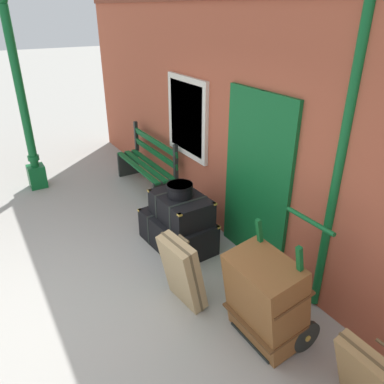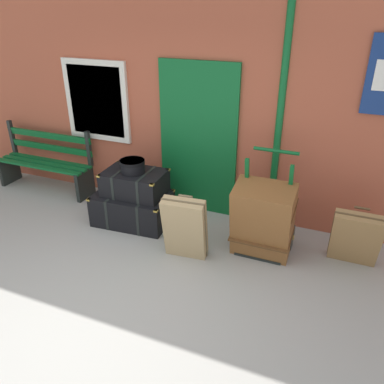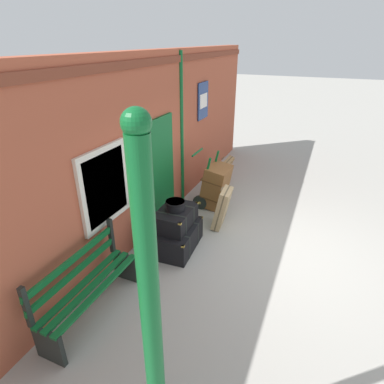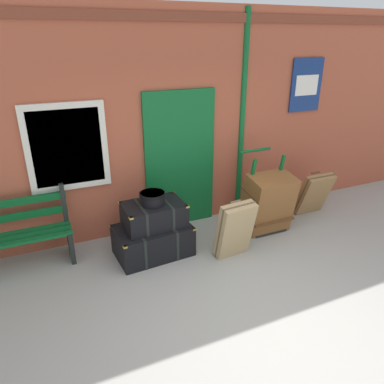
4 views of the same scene
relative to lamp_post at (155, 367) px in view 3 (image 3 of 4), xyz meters
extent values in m
plane|color=#A3A099|center=(3.47, -0.50, -1.17)|extent=(60.00, 60.00, 0.00)
cube|color=#AD5138|center=(3.47, 2.10, 0.43)|extent=(10.40, 0.30, 3.20)
cube|color=brown|center=(3.47, 1.93, 1.85)|extent=(10.40, 0.03, 0.12)
cube|color=#0F5B28|center=(3.58, 1.92, -0.12)|extent=(1.10, 0.05, 2.10)
cube|color=#093718|center=(3.58, 1.91, -0.12)|extent=(0.06, 0.02, 2.10)
cube|color=silver|center=(2.00, 1.92, 0.28)|extent=(1.04, 0.06, 1.16)
cube|color=silver|center=(2.00, 1.90, 0.28)|extent=(0.88, 0.02, 1.00)
cylinder|color=#0F5B28|center=(4.65, 1.94, 0.43)|extent=(0.09, 0.09, 3.14)
cube|color=navy|center=(5.82, 1.92, 0.88)|extent=(0.60, 0.02, 0.84)
cube|color=white|center=(5.82, 1.91, 0.88)|extent=(0.44, 0.01, 0.32)
cylinder|color=#0F5B28|center=(0.00, 0.00, 0.50)|extent=(0.14, 0.14, 2.54)
sphere|color=#0F5B28|center=(0.00, 0.00, 1.82)|extent=(0.16, 0.16, 0.16)
cube|color=#0F5B28|center=(1.09, 1.46, -0.72)|extent=(1.60, 0.09, 0.04)
cube|color=#0F5B28|center=(1.09, 1.60, -0.72)|extent=(1.60, 0.09, 0.04)
cube|color=#0F5B28|center=(1.09, 1.74, -0.72)|extent=(1.60, 0.09, 0.04)
cube|color=#0F5B28|center=(1.09, 1.80, -0.52)|extent=(1.60, 0.05, 0.10)
cube|color=#0F5B28|center=(1.09, 1.80, -0.32)|extent=(1.60, 0.05, 0.10)
cube|color=black|center=(0.33, 1.60, -0.95)|extent=(0.06, 0.40, 0.45)
cube|color=black|center=(0.33, 1.80, -0.44)|extent=(0.06, 0.06, 0.56)
cube|color=black|center=(1.85, 1.60, -0.95)|extent=(0.06, 0.40, 0.45)
cube|color=black|center=(1.85, 1.80, -0.44)|extent=(0.06, 0.06, 0.56)
cube|color=black|center=(2.89, 1.24, -0.96)|extent=(1.04, 0.71, 0.42)
cube|color=black|center=(2.67, 1.22, -0.96)|extent=(0.08, 0.65, 0.43)
cube|color=black|center=(3.12, 1.25, -0.96)|extent=(0.08, 0.65, 0.43)
cube|color=#B79338|center=(2.44, 0.90, -0.76)|extent=(0.05, 0.05, 0.02)
cube|color=#B79338|center=(3.39, 0.97, -0.76)|extent=(0.05, 0.05, 0.02)
cube|color=#B79338|center=(2.40, 1.50, -0.76)|extent=(0.05, 0.05, 0.02)
cube|color=#B79338|center=(3.35, 1.57, -0.76)|extent=(0.05, 0.05, 0.02)
cube|color=silver|center=(2.92, 0.94, -0.96)|extent=(0.36, 0.01, 0.10)
cube|color=black|center=(2.93, 1.27, -0.59)|extent=(0.82, 0.56, 0.32)
cube|color=black|center=(2.75, 1.27, -0.59)|extent=(0.05, 0.55, 0.33)
cube|color=black|center=(3.11, 1.28, -0.59)|extent=(0.05, 0.55, 0.33)
cube|color=#B79338|center=(2.56, 1.01, -0.44)|extent=(0.05, 0.05, 0.02)
cube|color=#B79338|center=(3.32, 1.03, -0.44)|extent=(0.05, 0.05, 0.02)
cube|color=#B79338|center=(2.55, 1.51, -0.44)|extent=(0.05, 0.05, 0.02)
cube|color=#B79338|center=(3.31, 1.53, -0.44)|extent=(0.05, 0.05, 0.02)
cylinder|color=black|center=(2.93, 1.26, -0.35)|extent=(0.32, 0.32, 0.17)
cylinder|color=black|center=(2.92, 1.26, -0.28)|extent=(0.33, 0.33, 0.04)
cube|color=black|center=(4.70, 1.14, -1.16)|extent=(0.56, 0.28, 0.03)
cube|color=#0F5B28|center=(4.45, 1.34, -0.58)|extent=(0.04, 0.30, 1.18)
cube|color=#0F5B28|center=(4.95, 1.34, -0.58)|extent=(0.04, 0.30, 1.18)
cylinder|color=#0F5B28|center=(4.70, 1.60, 0.00)|extent=(0.54, 0.04, 0.04)
cylinder|color=black|center=(4.38, 1.40, -1.01)|extent=(0.04, 0.32, 0.32)
cylinder|color=#B79338|center=(4.38, 1.40, -1.01)|extent=(0.07, 0.06, 0.06)
cylinder|color=black|center=(5.02, 1.40, -1.01)|extent=(0.04, 0.32, 0.32)
cylinder|color=#B79338|center=(5.02, 1.40, -1.01)|extent=(0.07, 0.06, 0.06)
cube|color=brown|center=(4.70, 1.16, -0.70)|extent=(0.68, 0.58, 0.94)
cube|color=brown|center=(4.70, 1.16, -0.90)|extent=(0.70, 0.46, 0.10)
cube|color=brown|center=(4.70, 1.16, -0.50)|extent=(0.70, 0.46, 0.10)
cube|color=olive|center=(5.73, 1.31, -0.80)|extent=(0.53, 0.39, 0.75)
cylinder|color=brown|center=(5.73, 1.35, -0.43)|extent=(0.16, 0.03, 0.03)
cube|color=brown|center=(5.73, 1.31, -0.80)|extent=(0.54, 0.28, 0.72)
cube|color=tan|center=(3.89, 0.74, -0.77)|extent=(0.52, 0.37, 0.81)
cylinder|color=brown|center=(3.89, 0.76, -0.36)|extent=(0.16, 0.04, 0.03)
cube|color=brown|center=(3.89, 0.74, -0.77)|extent=(0.52, 0.23, 0.79)
camera|label=1|loc=(6.63, -0.80, 1.71)|focal=35.12mm
camera|label=2|loc=(5.39, -2.73, 1.60)|focal=36.00mm
camera|label=3|loc=(-1.33, -0.87, 2.19)|focal=29.89mm
camera|label=4|loc=(1.67, -2.89, 1.61)|focal=33.69mm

